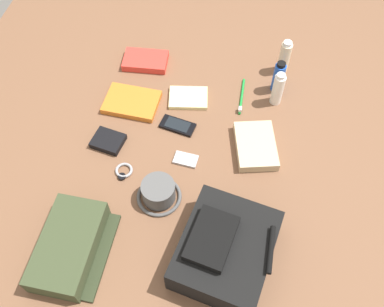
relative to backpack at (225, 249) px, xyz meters
The scene contains 16 objects.
ground_plane 0.38m from the backpack, 153.49° to the right, with size 2.64×2.02×0.02m, color brown.
backpack is the anchor object (origin of this frame).
toiletry_pouch 0.48m from the backpack, 81.14° to the right, with size 0.30×0.21×0.08m.
bucket_hat 0.30m from the backpack, 123.55° to the right, with size 0.15×0.15×0.08m.
lotion_bottle 0.85m from the backpack, behind, with size 0.04×0.04×0.15m.
deodorant_spray 0.74m from the backpack, behind, with size 0.04×0.04×0.14m.
toothpaste_tube 0.67m from the backpack, behind, with size 0.04×0.04×0.15m.
paperback_novel 0.89m from the backpack, 149.75° to the right, with size 0.13×0.19×0.03m.
travel_guidebook 0.70m from the backpack, 140.57° to the right, with size 0.16×0.21×0.02m.
cell_phone 0.53m from the backpack, 152.16° to the right, with size 0.08×0.14×0.01m.
media_player 0.38m from the backpack, 150.05° to the right, with size 0.06×0.09×0.01m.
wristwatch 0.46m from the backpack, 121.13° to the right, with size 0.07×0.06×0.01m.
toothbrush 0.65m from the backpack, behind, with size 0.18×0.02×0.02m.
wallet 0.60m from the backpack, 125.75° to the right, with size 0.09×0.11×0.02m, color black.
notepad 0.66m from the backpack, 158.96° to the right, with size 0.11×0.15×0.02m, color beige.
folded_towel 0.43m from the backpack, behind, with size 0.20×0.14×0.04m, color #C6B289.
Camera 1 is at (0.81, 0.16, 1.29)m, focal length 40.06 mm.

